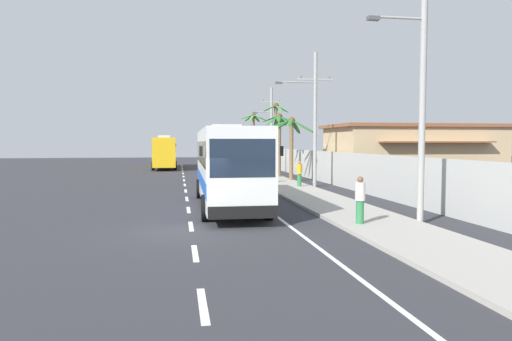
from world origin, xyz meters
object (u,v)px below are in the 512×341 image
palm_second (253,129)px  pedestrian_midwalk (267,170)px  palm_nearest (279,133)px  palm_fourth (276,125)px  palm_third (291,134)px  utility_pole_far (271,128)px  coach_bus_foreground (228,164)px  pedestrian_near_kerb (299,173)px  utility_pole_mid (314,115)px  utility_pole_nearest (421,78)px  roadside_building (411,154)px  coach_bus_far_lane (164,151)px  pedestrian_far_walk (360,199)px  motorcycle_beside_bus (243,179)px

palm_second → pedestrian_midwalk: bearing=-96.1°
palm_nearest → palm_fourth: (0.50, 3.80, 0.85)m
palm_third → utility_pole_far: bearing=87.7°
palm_fourth → palm_nearest: bearing=-97.4°
coach_bus_foreground → pedestrian_near_kerb: coach_bus_foreground is taller
coach_bus_foreground → utility_pole_far: 24.34m
pedestrian_near_kerb → pedestrian_midwalk: pedestrian_midwalk is taller
utility_pole_mid → palm_nearest: bearing=94.2°
utility_pole_nearest → roadside_building: size_ratio=0.84×
coach_bus_foreground → coach_bus_far_lane: coach_bus_foreground is taller
pedestrian_near_kerb → palm_second: bearing=41.2°
palm_second → coach_bus_foreground: bearing=-101.4°
pedestrian_near_kerb → roadside_building: 9.62m
utility_pole_nearest → utility_pole_mid: size_ratio=1.13×
pedestrian_near_kerb → utility_pole_far: (1.10, 15.33, 3.44)m
pedestrian_midwalk → utility_pole_far: utility_pole_far is taller
utility_pole_nearest → pedestrian_near_kerb: bearing=93.8°
pedestrian_far_walk → utility_pole_nearest: (2.43, 0.32, 4.40)m
utility_pole_nearest → utility_pole_far: bearing=89.7°
palm_second → palm_third: (0.29, -16.54, -0.79)m
motorcycle_beside_bus → pedestrian_midwalk: size_ratio=1.15×
palm_nearest → utility_pole_mid: bearing=-85.8°
pedestrian_far_walk → utility_pole_far: size_ratio=0.20×
coach_bus_far_lane → utility_pole_far: (10.62, -10.20, 2.47)m
pedestrian_near_kerb → roadside_building: bearing=-32.9°
utility_pole_far → palm_nearest: bearing=-94.9°
coach_bus_far_lane → pedestrian_midwalk: (7.90, -22.61, -0.95)m
motorcycle_beside_bus → palm_nearest: (4.26, 8.56, 3.19)m
pedestrian_midwalk → palm_nearest: 7.01m
pedestrian_near_kerb → palm_second: palm_second is taller
coach_bus_foreground → palm_second: (5.99, 29.72, 2.45)m
utility_pole_far → palm_second: 6.48m
coach_bus_foreground → roadside_building: roadside_building is taller
pedestrian_far_walk → palm_fourth: size_ratio=0.25×
coach_bus_foreground → utility_pole_mid: 11.32m
utility_pole_mid → pedestrian_midwalk: bearing=141.2°
roadside_building → utility_pole_mid: bearing=-167.7°
coach_bus_foreground → utility_pole_far: size_ratio=1.41×
coach_bus_foreground → utility_pole_nearest: bearing=-42.6°
palm_second → roadside_building: 21.36m
coach_bus_foreground → pedestrian_near_kerb: 9.77m
roadside_building → coach_bus_foreground: bearing=-144.9°
coach_bus_far_lane → utility_pole_nearest: 40.98m
coach_bus_far_lane → palm_fourth: bearing=-50.4°
palm_second → utility_pole_nearest: bearing=-89.2°
pedestrian_near_kerb → roadside_building: (9.23, 2.46, 1.17)m
motorcycle_beside_bus → palm_fourth: size_ratio=0.29×
coach_bus_foreground → palm_nearest: size_ratio=2.15×
coach_bus_foreground → palm_second: bearing=78.6°
utility_pole_nearest → palm_fourth: (0.12, 26.71, -0.73)m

